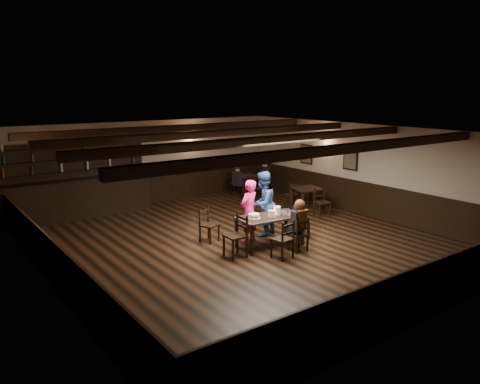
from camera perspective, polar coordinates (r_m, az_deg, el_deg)
ground at (r=11.58m, az=0.15°, el=-6.12°), size 10.00×10.00×0.00m
room_shell at (r=11.18m, az=0.08°, el=2.45°), size 9.02×10.02×2.71m
dining_table at (r=11.11m, az=3.69°, el=-3.32°), size 1.63×0.91×0.75m
chair_near_left at (r=10.36m, az=5.50°, el=-5.46°), size 0.44×0.43×0.88m
chair_near_right at (r=10.84m, az=7.34°, el=-4.90°), size 0.40×0.39×0.81m
chair_end_left at (r=10.48m, az=-0.19°, el=-4.88°), size 0.46×0.48×0.97m
chair_end_right at (r=11.91m, az=7.19°, el=-3.35°), size 0.46×0.47×0.80m
chair_far_pushed at (r=11.54m, az=-4.06°, el=-3.65°), size 0.50×0.49×0.84m
woman_pink at (r=11.40m, az=1.08°, el=-2.35°), size 0.64×0.51×1.55m
man_blue at (r=11.91m, az=2.80°, el=-1.44°), size 0.98×0.88×1.66m
seated_person at (r=10.78m, az=7.22°, el=-3.07°), size 0.33×0.49×0.80m
cake at (r=10.88m, az=1.69°, el=-2.96°), size 0.32×0.32×0.10m
plate_stack_a at (r=11.00m, az=3.85°, el=-2.64°), size 0.16×0.16×0.15m
plate_stack_b at (r=11.18m, az=4.54°, el=-2.27°), size 0.17×0.17×0.20m
tea_light at (r=11.15m, az=3.76°, el=-2.72°), size 0.05×0.05×0.06m
salt_shaker at (r=11.21m, az=5.33°, el=-2.54°), size 0.04×0.04×0.09m
pepper_shaker at (r=11.24m, az=5.85°, el=-2.48°), size 0.04×0.04×0.10m
drink_glass at (r=11.29m, az=4.52°, el=-2.37°), size 0.07×0.07×0.11m
menu_red at (r=11.30m, az=6.25°, el=-2.66°), size 0.27×0.19×0.00m
menu_blue at (r=11.50m, az=5.41°, el=-2.38°), size 0.41×0.36×0.00m
bar_counter at (r=14.45m, az=-19.20°, el=-0.07°), size 4.46×0.70×2.20m
back_table_a at (r=14.35m, az=8.16°, el=0.10°), size 0.96×0.96×0.75m
back_table_b at (r=16.27m, az=0.80°, el=1.66°), size 0.80×0.80×0.75m
bg_patron_left at (r=15.86m, az=-0.32°, el=2.01°), size 0.25×0.36×0.70m
bg_patron_right at (r=16.60m, az=3.04°, el=2.56°), size 0.23×0.37×0.75m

